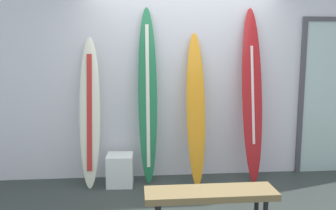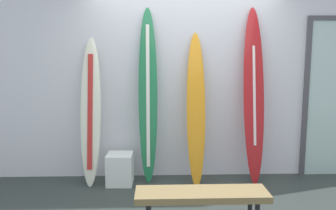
{
  "view_description": "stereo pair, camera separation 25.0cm",
  "coord_description": "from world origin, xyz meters",
  "px_view_note": "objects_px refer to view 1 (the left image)",
  "views": [
    {
      "loc": [
        -0.62,
        -3.34,
        1.65
      ],
      "look_at": [
        -0.22,
        0.95,
        1.02
      ],
      "focal_mm": 36.4,
      "sensor_mm": 36.0,
      "label": 1
    },
    {
      "loc": [
        -0.37,
        -3.35,
        1.65
      ],
      "look_at": [
        -0.22,
        0.95,
        1.02
      ],
      "focal_mm": 36.4,
      "sensor_mm": 36.0,
      "label": 2
    }
  ],
  "objects_px": {
    "surfboard_sunset": "(196,108)",
    "surfboard_emerald": "(148,96)",
    "surfboard_crimson": "(252,95)",
    "bench": "(210,196)",
    "display_block_left": "(120,170)",
    "surfboard_ivory": "(90,112)",
    "glass_door": "(336,94)"
  },
  "relations": [
    {
      "from": "surfboard_sunset",
      "to": "surfboard_emerald",
      "type": "bearing_deg",
      "value": 172.6
    },
    {
      "from": "surfboard_sunset",
      "to": "glass_door",
      "type": "relative_size",
      "value": 0.9
    },
    {
      "from": "surfboard_crimson",
      "to": "surfboard_ivory",
      "type": "bearing_deg",
      "value": -179.58
    },
    {
      "from": "surfboard_ivory",
      "to": "bench",
      "type": "height_order",
      "value": "surfboard_ivory"
    },
    {
      "from": "surfboard_ivory",
      "to": "surfboard_emerald",
      "type": "xyz_separation_m",
      "value": [
        0.73,
        0.06,
        0.19
      ]
    },
    {
      "from": "surfboard_crimson",
      "to": "glass_door",
      "type": "height_order",
      "value": "surfboard_crimson"
    },
    {
      "from": "surfboard_ivory",
      "to": "surfboard_sunset",
      "type": "height_order",
      "value": "surfboard_sunset"
    },
    {
      "from": "surfboard_ivory",
      "to": "display_block_left",
      "type": "height_order",
      "value": "surfboard_ivory"
    },
    {
      "from": "surfboard_ivory",
      "to": "surfboard_sunset",
      "type": "distance_m",
      "value": 1.35
    },
    {
      "from": "surfboard_ivory",
      "to": "surfboard_crimson",
      "type": "bearing_deg",
      "value": 0.42
    },
    {
      "from": "display_block_left",
      "to": "surfboard_emerald",
      "type": "bearing_deg",
      "value": 18.24
    },
    {
      "from": "surfboard_sunset",
      "to": "display_block_left",
      "type": "bearing_deg",
      "value": -177.61
    },
    {
      "from": "display_block_left",
      "to": "surfboard_ivory",
      "type": "bearing_deg",
      "value": 169.97
    },
    {
      "from": "surfboard_ivory",
      "to": "display_block_left",
      "type": "bearing_deg",
      "value": -10.03
    },
    {
      "from": "surfboard_sunset",
      "to": "surfboard_ivory",
      "type": "bearing_deg",
      "value": 178.99
    },
    {
      "from": "surfboard_sunset",
      "to": "bench",
      "type": "distance_m",
      "value": 1.53
    },
    {
      "from": "surfboard_emerald",
      "to": "surfboard_sunset",
      "type": "distance_m",
      "value": 0.64
    },
    {
      "from": "surfboard_emerald",
      "to": "display_block_left",
      "type": "bearing_deg",
      "value": -161.76
    },
    {
      "from": "surfboard_crimson",
      "to": "bench",
      "type": "distance_m",
      "value": 1.84
    },
    {
      "from": "surfboard_ivory",
      "to": "glass_door",
      "type": "xyz_separation_m",
      "value": [
        3.38,
        0.21,
        0.17
      ]
    },
    {
      "from": "surfboard_crimson",
      "to": "glass_door",
      "type": "bearing_deg",
      "value": 8.88
    },
    {
      "from": "display_block_left",
      "to": "bench",
      "type": "bearing_deg",
      "value": -57.36
    },
    {
      "from": "surfboard_crimson",
      "to": "display_block_left",
      "type": "height_order",
      "value": "surfboard_crimson"
    },
    {
      "from": "surfboard_sunset",
      "to": "surfboard_crimson",
      "type": "relative_size",
      "value": 0.86
    },
    {
      "from": "bench",
      "to": "glass_door",
      "type": "bearing_deg",
      "value": 37.66
    },
    {
      "from": "surfboard_emerald",
      "to": "surfboard_sunset",
      "type": "xyz_separation_m",
      "value": [
        0.62,
        -0.08,
        -0.16
      ]
    },
    {
      "from": "surfboard_crimson",
      "to": "surfboard_sunset",
      "type": "bearing_deg",
      "value": -177.0
    },
    {
      "from": "display_block_left",
      "to": "bench",
      "type": "relative_size",
      "value": 0.34
    },
    {
      "from": "bench",
      "to": "surfboard_sunset",
      "type": "bearing_deg",
      "value": 85.71
    },
    {
      "from": "surfboard_ivory",
      "to": "glass_door",
      "type": "relative_size",
      "value": 0.87
    },
    {
      "from": "surfboard_sunset",
      "to": "surfboard_crimson",
      "type": "xyz_separation_m",
      "value": [
        0.75,
        0.04,
        0.16
      ]
    },
    {
      "from": "surfboard_sunset",
      "to": "display_block_left",
      "type": "height_order",
      "value": "surfboard_sunset"
    }
  ]
}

